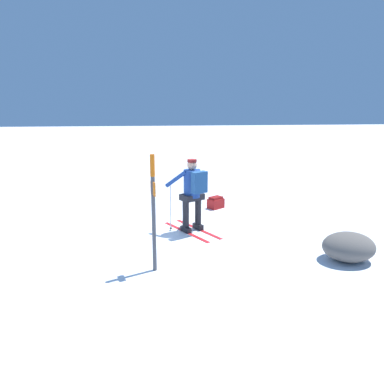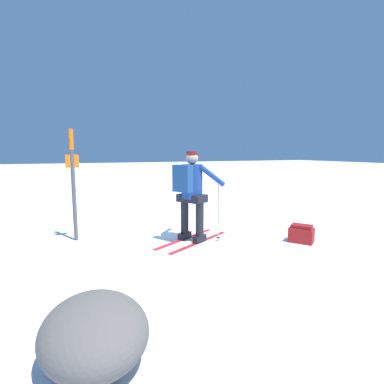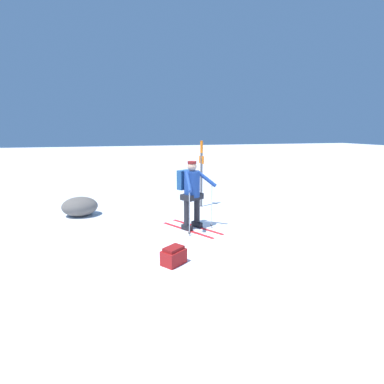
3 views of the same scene
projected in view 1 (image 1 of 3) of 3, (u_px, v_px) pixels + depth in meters
name	position (u px, v px, depth m)	size (l,w,h in m)	color
ground_plane	(159.00, 229.00, 8.93)	(80.00, 80.00, 0.00)	white
skier	(193.00, 190.00, 8.55)	(1.24, 1.70, 1.69)	red
dropped_backpack	(216.00, 203.00, 10.65)	(0.52, 0.49, 0.33)	maroon
trail_marker	(153.00, 204.00, 6.45)	(0.09, 0.24, 2.10)	#4C4C51
rock_boulder	(349.00, 247.00, 7.10)	(0.99, 0.84, 0.55)	#5B5651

